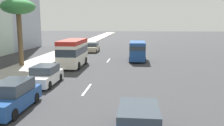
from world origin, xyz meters
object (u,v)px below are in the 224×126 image
Objects in this scene: car_second at (93,47)px; palm_tree at (18,9)px; car_fourth at (45,76)px; car_seventh at (138,123)px; car_sixth at (12,97)px; minibus_lead at (73,52)px; van_third at (137,50)px.

palm_tree reaches higher than car_second.
car_second is 1.01× the size of car_fourth.
car_second is 0.59× the size of palm_tree.
palm_tree reaches higher than car_seventh.
car_fourth is (-21.93, -0.06, 0.00)m from car_second.
car_sixth is at bearing 3.15° from car_fourth.
car_second is at bearing -179.84° from car_fourth.
car_fourth is at bearing -1.79° from minibus_lead.
van_third is 0.64× the size of palm_tree.
minibus_lead is 1.28× the size of van_third.
car_second is at bearing -179.21° from car_sixth.
car_second is 0.94× the size of car_seventh.
palm_tree is at bearing -155.95° from car_sixth.
van_third is at bearing -67.86° from palm_tree.
palm_tree is at bearing -85.20° from minibus_lead.
palm_tree is (-5.34, 13.13, 5.00)m from van_third.
car_sixth is at bearing 68.13° from car_seventh.
car_fourth is at bearing -143.18° from palm_tree.
minibus_lead is 1.40× the size of car_fourth.
minibus_lead is 8.09m from car_fourth.
palm_tree is at bearing 39.01° from car_seventh.
minibus_lead is 13.87m from car_sixth.
palm_tree is (-0.49, 5.89, 4.75)m from minibus_lead.
car_sixth is (-27.74, -0.38, 0.06)m from car_second.
car_fourth is at bearing 149.82° from van_third.
minibus_lead is 1.34× the size of car_sixth.
car_seventh is at bearing -179.92° from van_third.
minibus_lead is at bearing 1.29° from car_second.
car_second is 0.96× the size of car_sixth.
car_second is 27.75m from car_sixth.
van_third is at bearing 123.82° from minibus_lead.
minibus_lead is at bearing 123.82° from van_third.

